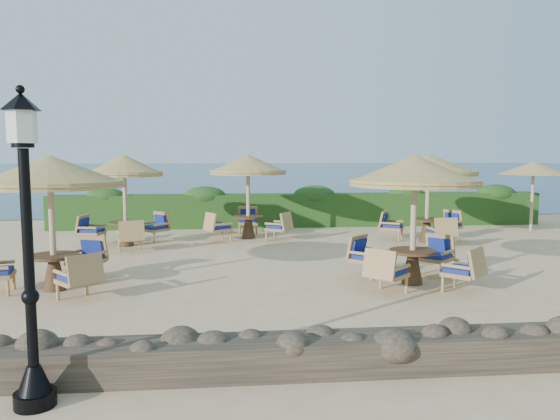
# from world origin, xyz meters

# --- Properties ---
(ground) EXTENTS (120.00, 120.00, 0.00)m
(ground) POSITION_xyz_m (0.00, 0.00, 0.00)
(ground) COLOR #D8B789
(ground) RESTS_ON ground
(sea) EXTENTS (160.00, 160.00, 0.00)m
(sea) POSITION_xyz_m (0.00, 70.00, 0.00)
(sea) COLOR #0B254A
(sea) RESTS_ON ground
(hedge) EXTENTS (18.00, 0.90, 1.20)m
(hedge) POSITION_xyz_m (0.00, 7.20, 0.60)
(hedge) COLOR #1B3D13
(hedge) RESTS_ON ground
(stone_wall) EXTENTS (15.00, 0.65, 0.44)m
(stone_wall) POSITION_xyz_m (0.00, -6.20, 0.22)
(stone_wall) COLOR #4F4131
(stone_wall) RESTS_ON ground
(lamp_post) EXTENTS (0.44, 0.44, 3.31)m
(lamp_post) POSITION_xyz_m (-4.80, -6.80, 1.55)
(lamp_post) COLOR black
(lamp_post) RESTS_ON ground
(extra_parasol) EXTENTS (2.30, 2.30, 2.41)m
(extra_parasol) POSITION_xyz_m (7.80, 5.20, 2.17)
(extra_parasol) COLOR tan
(extra_parasol) RESTS_ON ground
(cafe_set_0) EXTENTS (2.85, 2.84, 2.65)m
(cafe_set_0) POSITION_xyz_m (-6.13, -1.67, 1.92)
(cafe_set_0) COLOR tan
(cafe_set_0) RESTS_ON ground
(cafe_set_1) EXTENTS (2.67, 2.67, 2.65)m
(cafe_set_1) POSITION_xyz_m (1.08, -1.86, 1.79)
(cafe_set_1) COLOR tan
(cafe_set_1) RESTS_ON ground
(cafe_set_3) EXTENTS (2.66, 2.70, 2.65)m
(cafe_set_3) POSITION_xyz_m (-5.65, 3.43, 1.75)
(cafe_set_3) COLOR tan
(cafe_set_3) RESTS_ON ground
(cafe_set_4) EXTENTS (2.77, 2.63, 2.65)m
(cafe_set_4) POSITION_xyz_m (-2.05, 4.53, 1.82)
(cafe_set_4) COLOR tan
(cafe_set_4) RESTS_ON ground
(cafe_set_5) EXTENTS (2.95, 2.95, 2.65)m
(cafe_set_5) POSITION_xyz_m (3.34, 3.30, 1.94)
(cafe_set_5) COLOR tan
(cafe_set_5) RESTS_ON ground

